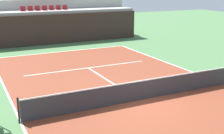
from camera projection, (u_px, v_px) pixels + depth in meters
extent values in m
plane|color=#477042|center=(139.00, 100.00, 14.34)|extent=(80.00, 80.00, 0.00)
cube|color=brown|center=(139.00, 100.00, 14.34)|extent=(11.00, 24.00, 0.01)
cube|color=white|center=(63.00, 52.00, 24.67)|extent=(11.00, 0.10, 0.00)
cube|color=white|center=(21.00, 123.00, 12.01)|extent=(0.10, 24.00, 0.00)
cube|color=white|center=(224.00, 84.00, 16.67)|extent=(0.10, 24.00, 0.00)
cube|color=white|center=(88.00, 68.00, 19.87)|extent=(8.26, 0.10, 0.00)
cube|color=white|center=(110.00, 81.00, 17.11)|extent=(0.10, 6.40, 0.00)
cube|color=#33231E|center=(50.00, 29.00, 27.40)|extent=(17.40, 0.30, 2.71)
cube|color=#9E9E99|center=(46.00, 26.00, 28.54)|extent=(17.40, 2.40, 2.95)
cube|color=#9E9E99|center=(40.00, 19.00, 30.49)|extent=(17.40, 2.40, 3.89)
cube|color=maroon|center=(23.00, 11.00, 27.30)|extent=(0.44, 0.44, 0.04)
cube|color=maroon|center=(23.00, 8.00, 27.42)|extent=(0.44, 0.04, 0.40)
cube|color=maroon|center=(31.00, 11.00, 27.58)|extent=(0.44, 0.44, 0.04)
cube|color=maroon|center=(30.00, 8.00, 27.70)|extent=(0.44, 0.04, 0.40)
cube|color=maroon|center=(38.00, 10.00, 27.86)|extent=(0.44, 0.44, 0.04)
cube|color=maroon|center=(37.00, 8.00, 27.98)|extent=(0.44, 0.04, 0.40)
cube|color=maroon|center=(45.00, 10.00, 28.14)|extent=(0.44, 0.44, 0.04)
cube|color=maroon|center=(44.00, 8.00, 28.26)|extent=(0.44, 0.04, 0.40)
cube|color=maroon|center=(52.00, 10.00, 28.42)|extent=(0.44, 0.44, 0.04)
cube|color=maroon|center=(51.00, 7.00, 28.54)|extent=(0.44, 0.04, 0.40)
cube|color=maroon|center=(59.00, 10.00, 28.71)|extent=(0.44, 0.44, 0.04)
cube|color=maroon|center=(58.00, 7.00, 28.82)|extent=(0.44, 0.04, 0.40)
cube|color=maroon|center=(66.00, 9.00, 28.99)|extent=(0.44, 0.44, 0.04)
cube|color=maroon|center=(65.00, 7.00, 29.10)|extent=(0.44, 0.04, 0.40)
cylinder|color=black|center=(19.00, 110.00, 11.85)|extent=(0.08, 0.08, 1.07)
cube|color=#333338|center=(139.00, 91.00, 14.22)|extent=(10.90, 0.02, 0.92)
cube|color=white|center=(140.00, 81.00, 14.09)|extent=(10.90, 0.04, 0.05)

